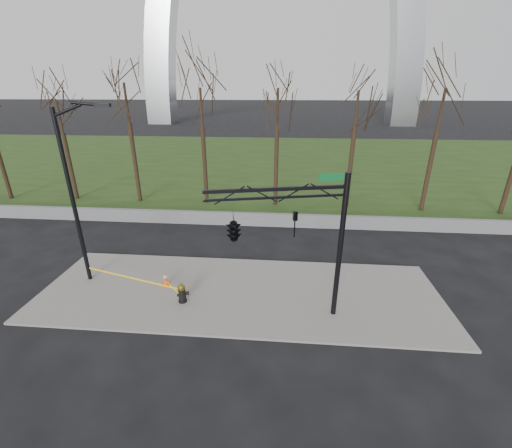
# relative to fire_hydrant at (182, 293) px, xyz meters

# --- Properties ---
(ground) EXTENTS (500.00, 500.00, 0.00)m
(ground) POSITION_rel_fire_hydrant_xyz_m (2.34, 1.00, -0.52)
(ground) COLOR black
(ground) RESTS_ON ground
(sidewalk) EXTENTS (18.00, 6.00, 0.10)m
(sidewalk) POSITION_rel_fire_hydrant_xyz_m (2.34, 1.00, -0.47)
(sidewalk) COLOR slate
(sidewalk) RESTS_ON ground
(grass_strip) EXTENTS (120.00, 40.00, 0.06)m
(grass_strip) POSITION_rel_fire_hydrant_xyz_m (2.34, 31.00, -0.49)
(grass_strip) COLOR #203914
(grass_strip) RESTS_ON ground
(guardrail) EXTENTS (60.00, 0.30, 0.90)m
(guardrail) POSITION_rel_fire_hydrant_xyz_m (2.34, 9.00, -0.07)
(guardrail) COLOR #59595B
(guardrail) RESTS_ON ground
(tree_row) EXTENTS (42.94, 4.00, 9.63)m
(tree_row) POSITION_rel_fire_hydrant_xyz_m (0.80, 13.00, 4.29)
(tree_row) COLOR black
(tree_row) RESTS_ON ground
(fire_hydrant) EXTENTS (0.57, 0.39, 0.92)m
(fire_hydrant) POSITION_rel_fire_hydrant_xyz_m (0.00, 0.00, 0.00)
(fire_hydrant) COLOR black
(fire_hydrant) RESTS_ON sidewalk
(traffic_cone) EXTENTS (0.33, 0.33, 0.61)m
(traffic_cone) POSITION_rel_fire_hydrant_xyz_m (-1.18, 1.22, -0.12)
(traffic_cone) COLOR #FF450D
(traffic_cone) RESTS_ON sidewalk
(street_light) EXTENTS (2.39, 0.43, 8.21)m
(street_light) POSITION_rel_fire_hydrant_xyz_m (-4.81, 1.45, 4.17)
(street_light) COLOR black
(street_light) RESTS_ON ground
(traffic_signal_mast) EXTENTS (4.99, 2.54, 6.00)m
(traffic_signal_mast) POSITION_rel_fire_hydrant_xyz_m (3.24, -0.96, 3.63)
(traffic_signal_mast) COLOR black
(traffic_signal_mast) RESTS_ON ground
(caution_tape) EXTENTS (5.03, 1.44, 0.46)m
(caution_tape) POSITION_rel_fire_hydrant_xyz_m (-2.05, 0.69, 0.09)
(caution_tape) COLOR yellow
(caution_tape) RESTS_ON ground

